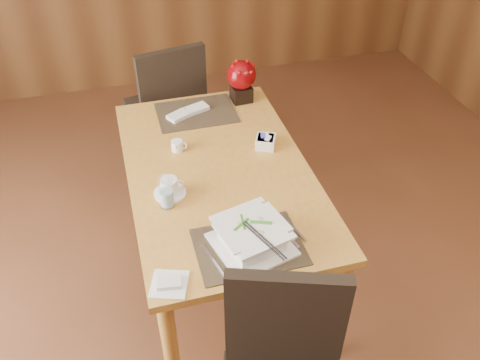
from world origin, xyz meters
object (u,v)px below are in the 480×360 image
object	(u,v)px
soup_setting	(252,237)
coffee_cup	(169,188)
creamer_jug	(177,146)
sugar_caddy	(265,142)
dining_table	(219,184)
berry_decor	(241,79)
bread_plate	(169,284)
far_chair	(169,104)
water_glass	(166,192)

from	to	relation	value
soup_setting	coffee_cup	distance (m)	0.51
creamer_jug	sugar_caddy	bearing A→B (deg)	11.29
dining_table	berry_decor	size ratio (longest dim) A/B	5.90
berry_decor	creamer_jug	bearing A→B (deg)	-138.81
coffee_cup	creamer_jug	world-z (taller)	coffee_cup
coffee_cup	bread_plate	xyz separation A→B (m)	(-0.09, -0.54, -0.03)
far_chair	coffee_cup	bearing A→B (deg)	70.44
coffee_cup	berry_decor	bearing A→B (deg)	53.10
creamer_jug	sugar_caddy	world-z (taller)	sugar_caddy
far_chair	bread_plate	bearing A→B (deg)	69.93
dining_table	water_glass	world-z (taller)	water_glass
coffee_cup	berry_decor	size ratio (longest dim) A/B	0.60
coffee_cup	water_glass	world-z (taller)	water_glass
berry_decor	bread_plate	world-z (taller)	berry_decor
sugar_caddy	far_chair	distance (m)	0.99
creamer_jug	berry_decor	distance (m)	0.63
dining_table	berry_decor	bearing A→B (deg)	64.81
dining_table	sugar_caddy	size ratio (longest dim) A/B	15.12
coffee_cup	far_chair	bearing A→B (deg)	81.92
water_glass	creamer_jug	world-z (taller)	water_glass
soup_setting	dining_table	bearing A→B (deg)	77.10
dining_table	berry_decor	xyz separation A→B (m)	(0.29, 0.62, 0.24)
coffee_cup	bread_plate	size ratio (longest dim) A/B	1.09
soup_setting	creamer_jug	distance (m)	0.79
soup_setting	creamer_jug	bearing A→B (deg)	89.15
soup_setting	sugar_caddy	xyz separation A→B (m)	(0.28, 0.67, -0.03)
water_glass	sugar_caddy	world-z (taller)	water_glass
sugar_caddy	far_chair	bearing A→B (deg)	113.76
berry_decor	dining_table	bearing A→B (deg)	-115.19
dining_table	far_chair	world-z (taller)	far_chair
soup_setting	sugar_caddy	world-z (taller)	soup_setting
coffee_cup	sugar_caddy	bearing A→B (deg)	23.96
dining_table	water_glass	xyz separation A→B (m)	(-0.29, -0.20, 0.18)
soup_setting	water_glass	distance (m)	0.46
berry_decor	bread_plate	xyz separation A→B (m)	(-0.65, -1.28, -0.14)
soup_setting	creamer_jug	xyz separation A→B (m)	(-0.18, 0.77, -0.03)
sugar_caddy	berry_decor	bearing A→B (deg)	89.37
far_chair	soup_setting	bearing A→B (deg)	82.77
coffee_cup	creamer_jug	distance (m)	0.35
soup_setting	water_glass	bearing A→B (deg)	116.40
coffee_cup	far_chair	world-z (taller)	far_chair
creamer_jug	dining_table	bearing A→B (deg)	-29.35
water_glass	sugar_caddy	xyz separation A→B (m)	(0.58, 0.32, -0.05)
water_glass	berry_decor	xyz separation A→B (m)	(0.58, 0.82, 0.06)
soup_setting	berry_decor	xyz separation A→B (m)	(0.28, 1.17, 0.08)
soup_setting	far_chair	xyz separation A→B (m)	(-0.12, 1.56, -0.25)
water_glass	bread_plate	bearing A→B (deg)	-98.38
coffee_cup	sugar_caddy	size ratio (longest dim) A/B	1.55
coffee_cup	water_glass	distance (m)	0.09
water_glass	far_chair	xyz separation A→B (m)	(0.18, 1.21, -0.27)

